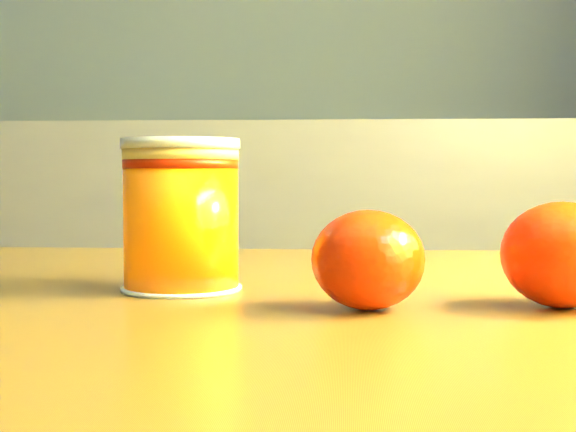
{
  "coord_description": "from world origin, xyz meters",
  "views": [
    {
      "loc": [
        0.98,
        -0.25,
        0.8
      ],
      "look_at": [
        0.94,
        0.29,
        0.78
      ],
      "focal_mm": 50.0,
      "sensor_mm": 36.0,
      "label": 1
    }
  ],
  "objects": [
    {
      "name": "juice_glass",
      "position": [
        0.87,
        0.28,
        0.78
      ],
      "size": [
        0.08,
        0.08,
        0.1
      ],
      "rotation": [
        0.0,
        0.0,
        -0.24
      ],
      "color": "#FF6D05",
      "rests_on": "table"
    },
    {
      "name": "orange_front",
      "position": [
        0.99,
        0.21,
        0.75
      ],
      "size": [
        0.07,
        0.07,
        0.06
      ],
      "primitive_type": "ellipsoid",
      "rotation": [
        0.0,
        0.0,
        0.02
      ],
      "color": "#F52E04",
      "rests_on": "table"
    },
    {
      "name": "orange_back",
      "position": [
        1.11,
        0.23,
        0.76
      ],
      "size": [
        0.07,
        0.07,
        0.06
      ],
      "primitive_type": "ellipsoid",
      "rotation": [
        0.0,
        0.0,
        -0.03
      ],
      "color": "#F52E04",
      "rests_on": "table"
    }
  ]
}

